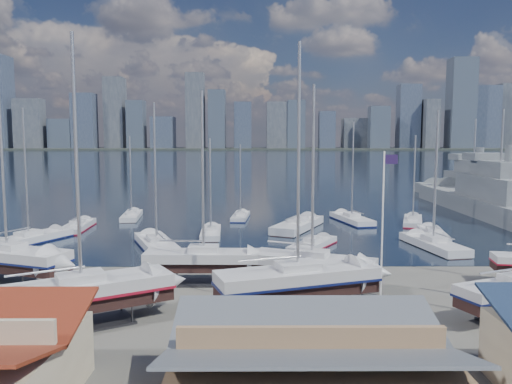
{
  "coord_description": "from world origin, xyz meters",
  "views": [
    {
      "loc": [
        -2.51,
        -46.99,
        12.19
      ],
      "look_at": [
        -2.22,
        8.0,
        6.41
      ],
      "focal_mm": 35.0,
      "sensor_mm": 36.0,
      "label": 1
    }
  ],
  "objects_px": {
    "sailboat_cradle_0": "(7,258)",
    "flagpole": "(384,220)",
    "naval_ship_east": "(498,207)",
    "car_a": "(38,339)",
    "naval_ship_west": "(472,193)"
  },
  "relations": [
    {
      "from": "sailboat_cradle_0",
      "to": "naval_ship_east",
      "type": "xyz_separation_m",
      "value": [
        59.5,
        35.86,
        -0.51
      ]
    },
    {
      "from": "naval_ship_east",
      "to": "sailboat_cradle_0",
      "type": "bearing_deg",
      "value": 122.02
    },
    {
      "from": "sailboat_cradle_0",
      "to": "flagpole",
      "type": "relative_size",
      "value": 1.6
    },
    {
      "from": "naval_ship_east",
      "to": "flagpole",
      "type": "relative_size",
      "value": 4.64
    },
    {
      "from": "naval_ship_east",
      "to": "naval_ship_west",
      "type": "xyz_separation_m",
      "value": [
        4.56,
        19.83,
        -0.01
      ]
    },
    {
      "from": "sailboat_cradle_0",
      "to": "naval_ship_east",
      "type": "bearing_deg",
      "value": 51.07
    },
    {
      "from": "sailboat_cradle_0",
      "to": "naval_ship_east",
      "type": "height_order",
      "value": "sailboat_cradle_0"
    },
    {
      "from": "car_a",
      "to": "flagpole",
      "type": "relative_size",
      "value": 0.37
    },
    {
      "from": "flagpole",
      "to": "naval_ship_east",
      "type": "bearing_deg",
      "value": 55.43
    },
    {
      "from": "naval_ship_east",
      "to": "car_a",
      "type": "xyz_separation_m",
      "value": [
        -51.08,
        -49.63,
        -0.96
      ]
    },
    {
      "from": "flagpole",
      "to": "naval_ship_west",
      "type": "bearing_deg",
      "value": 61.49
    },
    {
      "from": "naval_ship_east",
      "to": "naval_ship_west",
      "type": "bearing_deg",
      "value": -12.01
    },
    {
      "from": "naval_ship_west",
      "to": "car_a",
      "type": "distance_m",
      "value": 89.0
    },
    {
      "from": "sailboat_cradle_0",
      "to": "naval_ship_west",
      "type": "xyz_separation_m",
      "value": [
        64.06,
        55.69,
        -0.52
      ]
    },
    {
      "from": "naval_ship_east",
      "to": "flagpole",
      "type": "distance_m",
      "value": 51.89
    }
  ]
}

